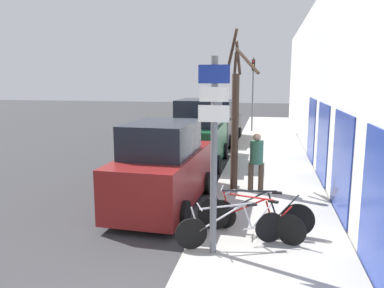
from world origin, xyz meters
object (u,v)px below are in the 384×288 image
at_px(parked_car_0, 163,168).
at_px(pedestrian_near, 256,158).
at_px(bicycle_0, 232,228).
at_px(traffic_light, 253,84).
at_px(bicycle_2, 255,214).
at_px(street_tree, 235,118).
at_px(signpost, 214,149).
at_px(bicycle_1, 255,219).
at_px(parked_car_1, 200,136).
at_px(parked_car_2, 218,124).

distance_m(parked_car_0, pedestrian_near, 2.75).
bearing_deg(parked_car_0, bicycle_0, -47.32).
xyz_separation_m(bicycle_0, traffic_light, (-0.33, 16.61, 2.51)).
xyz_separation_m(bicycle_2, street_tree, (-0.72, 3.19, 1.69)).
relative_size(signpost, traffic_light, 0.80).
relative_size(bicycle_0, bicycle_2, 0.84).
distance_m(bicycle_1, street_tree, 3.85).
distance_m(parked_car_0, parked_car_1, 5.02).
xyz_separation_m(street_tree, traffic_light, (-0.03, 12.70, 0.79)).
bearing_deg(bicycle_1, parked_car_2, 34.37).
bearing_deg(bicycle_0, bicycle_2, -52.70).
distance_m(parked_car_1, parked_car_2, 5.30).
xyz_separation_m(parked_car_2, pedestrian_near, (2.31, -8.94, 0.10)).
height_order(signpost, street_tree, street_tree).
bearing_deg(parked_car_2, parked_car_0, -86.69).
distance_m(bicycle_1, bicycle_2, 0.18).
relative_size(bicycle_2, parked_car_0, 0.55).
xyz_separation_m(bicycle_2, parked_car_1, (-2.40, 6.67, 0.61)).
xyz_separation_m(bicycle_0, parked_car_2, (-1.96, 12.69, 0.52)).
height_order(parked_car_1, traffic_light, traffic_light).
bearing_deg(traffic_light, parked_car_2, -112.65).
height_order(signpost, parked_car_2, signpost).
bearing_deg(parked_car_1, bicycle_2, -70.60).
height_order(parked_car_0, parked_car_1, parked_car_1).
height_order(signpost, parked_car_0, signpost).
bearing_deg(bicycle_1, bicycle_2, 28.08).
relative_size(bicycle_0, parked_car_0, 0.47).
height_order(bicycle_2, parked_car_1, parked_car_1).
bearing_deg(pedestrian_near, bicycle_2, 96.05).
distance_m(signpost, street_tree, 4.28).
bearing_deg(street_tree, parked_car_1, 115.76).
bearing_deg(pedestrian_near, signpost, 85.53).
distance_m(bicycle_0, street_tree, 4.29).
xyz_separation_m(bicycle_1, parked_car_1, (-2.41, 6.84, 0.64)).
relative_size(parked_car_1, street_tree, 0.92).
distance_m(signpost, traffic_light, 17.00).
height_order(bicycle_1, street_tree, street_tree).
bearing_deg(bicycle_0, parked_car_1, -7.56).
distance_m(parked_car_2, pedestrian_near, 9.23).
relative_size(bicycle_1, bicycle_2, 0.81).
height_order(bicycle_0, parked_car_2, parked_car_2).
relative_size(signpost, parked_car_1, 0.85).
xyz_separation_m(bicycle_2, pedestrian_near, (-0.08, 3.03, 0.58)).
bearing_deg(bicycle_2, parked_car_1, 19.55).
height_order(pedestrian_near, street_tree, street_tree).
relative_size(signpost, bicycle_0, 1.75).
bearing_deg(signpost, parked_car_0, 122.16).
bearing_deg(parked_car_0, parked_car_1, 91.38).
bearing_deg(pedestrian_near, bicycle_0, 89.36).
distance_m(signpost, parked_car_0, 3.42).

